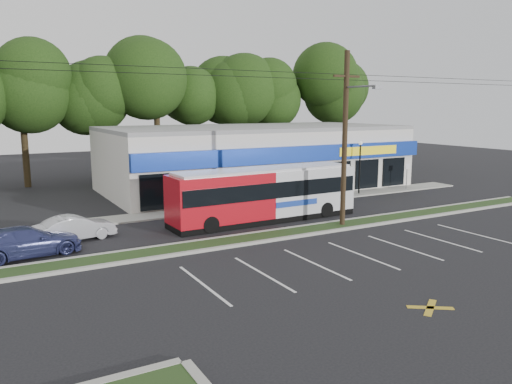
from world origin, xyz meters
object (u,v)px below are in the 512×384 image
object	(u,v)px
lamp_post	(360,161)
car_blue	(26,242)
metrobus	(265,193)
pedestrian_b	(335,193)
pedestrian_a	(342,191)
utility_pole	(343,134)
car_silver	(75,228)
sign_post	(407,172)
car_dark	(328,190)

from	to	relation	value
lamp_post	car_blue	xyz separation A→B (m)	(-24.70, -5.30, -1.95)
metrobus	car_blue	bearing A→B (deg)	-176.99
lamp_post	metrobus	bearing A→B (deg)	-159.01
metrobus	pedestrian_b	distance (m)	7.34
lamp_post	pedestrian_b	bearing A→B (deg)	-152.04
metrobus	pedestrian_a	world-z (taller)	metrobus
car_blue	pedestrian_a	bearing A→B (deg)	-90.38
pedestrian_a	metrobus	bearing A→B (deg)	-2.27
utility_pole	pedestrian_a	xyz separation A→B (m)	(4.39, 5.40, -4.47)
car_silver	metrobus	bearing A→B (deg)	-104.14
utility_pole	pedestrian_a	world-z (taller)	utility_pole
utility_pole	car_silver	size ratio (longest dim) A/B	12.43
lamp_post	pedestrian_b	distance (m)	5.13
utility_pole	sign_post	distance (m)	15.71
sign_post	pedestrian_a	world-z (taller)	sign_post
lamp_post	car_blue	bearing A→B (deg)	-167.89
lamp_post	car_dark	bearing A→B (deg)	-174.86
car_silver	pedestrian_b	bearing A→B (deg)	-95.80
sign_post	car_dark	distance (m)	8.38
utility_pole	car_blue	size ratio (longest dim) A/B	10.13
utility_pole	car_silver	distance (m)	15.47
car_blue	car_dark	bearing A→B (deg)	-84.90
car_dark	lamp_post	bearing A→B (deg)	-95.99
car_silver	pedestrian_a	distance (m)	18.45
utility_pole	pedestrian_a	distance (m)	8.27
sign_post	metrobus	distance (m)	16.71
sign_post	pedestrian_b	distance (m)	9.47
sign_post	metrobus	size ratio (longest dim) A/B	0.18
car_blue	car_silver	bearing A→B (deg)	-61.20
car_silver	utility_pole	bearing A→B (deg)	-117.17
lamp_post	sign_post	bearing A→B (deg)	-2.58
metrobus	car_silver	size ratio (longest dim) A/B	3.02
metrobus	car_blue	xyz separation A→B (m)	(-13.50, -1.00, -1.01)
car_silver	car_dark	bearing A→B (deg)	-90.17
metrobus	pedestrian_b	world-z (taller)	metrobus
car_silver	car_blue	distance (m)	3.14
car_dark	pedestrian_a	world-z (taller)	pedestrian_a
lamp_post	metrobus	world-z (taller)	lamp_post
lamp_post	car_blue	size ratio (longest dim) A/B	0.86
sign_post	pedestrian_a	bearing A→B (deg)	-165.61
lamp_post	car_silver	bearing A→B (deg)	-171.24
lamp_post	car_dark	xyz separation A→B (m)	(-3.33, -0.30, -2.00)
lamp_post	pedestrian_b	world-z (taller)	lamp_post
lamp_post	pedestrian_b	size ratio (longest dim) A/B	2.65
lamp_post	pedestrian_a	world-z (taller)	lamp_post
car_silver	pedestrian_a	size ratio (longest dim) A/B	2.12
sign_post	pedestrian_b	bearing A→B (deg)	-167.67
pedestrian_a	car_dark	bearing A→B (deg)	-117.58
lamp_post	car_dark	distance (m)	3.90
sign_post	car_blue	xyz separation A→B (m)	(-29.70, -5.07, -0.84)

